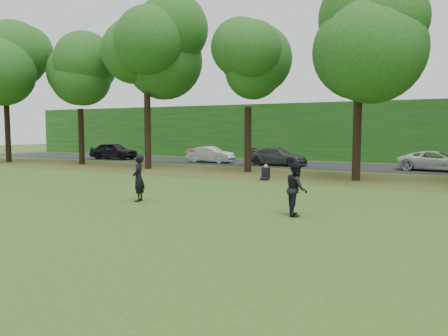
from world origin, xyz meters
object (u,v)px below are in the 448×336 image
(player_left, at_px, (139,178))
(player_right, at_px, (297,189))
(seated_person, at_px, (266,174))
(frisbee, at_px, (191,150))

(player_left, xyz_separation_m, player_right, (6.09, 0.15, -0.03))
(player_left, xyz_separation_m, seated_person, (1.54, 8.76, -0.57))
(frisbee, bearing_deg, player_left, -179.59)
(player_left, bearing_deg, player_right, 67.23)
(player_left, distance_m, seated_person, 8.92)
(frisbee, distance_m, seated_person, 8.94)
(seated_person, bearing_deg, player_left, -112.11)
(player_right, xyz_separation_m, seated_person, (-4.55, 8.62, -0.53))
(player_left, bearing_deg, frisbee, 66.25)
(player_left, relative_size, seated_person, 2.12)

